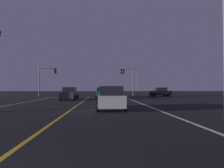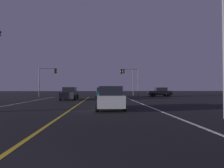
% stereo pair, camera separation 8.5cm
% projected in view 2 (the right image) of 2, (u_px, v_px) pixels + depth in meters
% --- Properties ---
extents(lane_edge_right, '(0.16, 37.12, 0.01)m').
position_uv_depth(lane_edge_right, '(153.00, 108.00, 13.91)').
color(lane_edge_right, silver).
rests_on(lane_edge_right, ground).
extents(lane_center_divider, '(0.16, 37.12, 0.01)m').
position_uv_depth(lane_center_divider, '(72.00, 109.00, 13.57)').
color(lane_center_divider, gold).
rests_on(lane_center_divider, ground).
extents(car_oncoming, '(2.02, 4.30, 1.70)m').
position_uv_depth(car_oncoming, '(70.00, 94.00, 24.19)').
color(car_oncoming, black).
rests_on(car_oncoming, ground).
extents(car_ahead_far, '(2.02, 4.30, 1.70)m').
position_uv_depth(car_ahead_far, '(102.00, 93.00, 30.41)').
color(car_ahead_far, black).
rests_on(car_ahead_far, ground).
extents(car_crossing_side, '(4.30, 2.02, 1.70)m').
position_uv_depth(car_crossing_side, '(160.00, 92.00, 34.03)').
color(car_crossing_side, black).
rests_on(car_crossing_side, ground).
extents(car_lead_same_lane, '(2.02, 4.30, 1.70)m').
position_uv_depth(car_lead_same_lane, '(110.00, 98.00, 13.22)').
color(car_lead_same_lane, black).
rests_on(car_lead_same_lane, ground).
extents(traffic_light_near_right, '(3.46, 0.36, 5.13)m').
position_uv_depth(traffic_light_near_right, '(129.00, 76.00, 33.09)').
color(traffic_light_near_right, '#4C4C51').
rests_on(traffic_light_near_right, ground).
extents(traffic_light_near_left, '(3.19, 0.36, 5.18)m').
position_uv_depth(traffic_light_near_left, '(48.00, 75.00, 32.27)').
color(traffic_light_near_left, '#4C4C51').
rests_on(traffic_light_near_left, ground).
extents(traffic_light_far_right, '(2.36, 0.36, 5.73)m').
position_uv_depth(traffic_light_far_right, '(128.00, 76.00, 38.63)').
color(traffic_light_far_right, '#4C4C51').
rests_on(traffic_light_far_right, ground).
extents(street_lamp_right_near, '(1.88, 0.44, 8.48)m').
position_uv_depth(street_lamp_right_near, '(217.00, 15.00, 9.17)').
color(street_lamp_right_near, '#4C4C51').
rests_on(street_lamp_right_near, ground).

